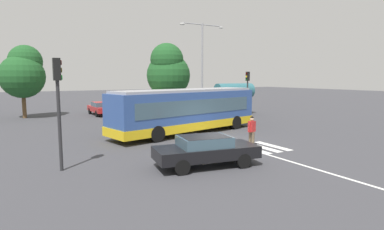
{
  "coord_description": "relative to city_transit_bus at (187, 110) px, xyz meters",
  "views": [
    {
      "loc": [
        -10.88,
        -15.5,
        3.89
      ],
      "look_at": [
        -0.12,
        3.1,
        1.3
      ],
      "focal_mm": 29.48,
      "sensor_mm": 36.0,
      "label": 1
    }
  ],
  "objects": [
    {
      "name": "twin_arm_street_lamp",
      "position": [
        7.06,
        9.38,
        4.24
      ],
      "size": [
        5.31,
        0.32,
        9.44
      ],
      "color": "#939399",
      "rests_on": "ground_plane"
    },
    {
      "name": "city_transit_bus",
      "position": [
        0.0,
        0.0,
        0.0
      ],
      "size": [
        11.82,
        4.89,
        3.06
      ],
      "color": "black",
      "rests_on": "ground_plane"
    },
    {
      "name": "traffic_light_far_corner",
      "position": [
        10.01,
        5.53,
        1.4
      ],
      "size": [
        0.33,
        0.32,
        4.43
      ],
      "color": "#28282B",
      "rests_on": "ground_plane"
    },
    {
      "name": "foreground_sedan",
      "position": [
        -3.34,
        -7.66,
        -0.82
      ],
      "size": [
        4.74,
        2.54,
        1.35
      ],
      "color": "black",
      "rests_on": "ground_plane"
    },
    {
      "name": "lane_center_line",
      "position": [
        0.49,
        -1.51,
        -1.58
      ],
      "size": [
        0.16,
        24.0,
        0.01
      ],
      "primitive_type": "cube",
      "color": "silver",
      "rests_on": "ground_plane"
    },
    {
      "name": "background_tree_right",
      "position": [
        5.33,
        14.06,
        3.02
      ],
      "size": [
        5.03,
        5.03,
        7.73
      ],
      "color": "brown",
      "rests_on": "ground_plane"
    },
    {
      "name": "bus_stop_shelter",
      "position": [
        9.56,
        7.09,
        0.83
      ],
      "size": [
        4.3,
        1.54,
        3.25
      ],
      "color": "#28282B",
      "rests_on": "ground_plane"
    },
    {
      "name": "parked_car_champagne",
      "position": [
        2.87,
        13.65,
        -0.82
      ],
      "size": [
        2.07,
        4.59,
        1.35
      ],
      "color": "black",
      "rests_on": "ground_plane"
    },
    {
      "name": "background_tree_left",
      "position": [
        -9.39,
        14.95,
        2.78
      ],
      "size": [
        4.1,
        4.1,
        6.92
      ],
      "color": "brown",
      "rests_on": "ground_plane"
    },
    {
      "name": "parked_car_red",
      "position": [
        -2.51,
        13.65,
        -0.82
      ],
      "size": [
        1.96,
        4.54,
        1.35
      ],
      "color": "black",
      "rests_on": "ground_plane"
    },
    {
      "name": "ground_plane",
      "position": [
        0.29,
        -3.51,
        -1.59
      ],
      "size": [
        160.0,
        160.0,
        0.0
      ],
      "primitive_type": "plane",
      "color": "#3D3D42"
    },
    {
      "name": "parked_car_white",
      "position": [
        0.2,
        13.26,
        -0.82
      ],
      "size": [
        2.08,
        4.6,
        1.35
      ],
      "color": "black",
      "rests_on": "ground_plane"
    },
    {
      "name": "traffic_light_near_corner",
      "position": [
        -8.9,
        -5.18,
        1.54
      ],
      "size": [
        0.33,
        0.32,
        4.65
      ],
      "color": "#28282B",
      "rests_on": "ground_plane"
    },
    {
      "name": "crosswalk_painted_stripes",
      "position": [
        -0.46,
        -6.1,
        -1.58
      ],
      "size": [
        5.74,
        2.68,
        0.01
      ],
      "color": "silver",
      "rests_on": "ground_plane"
    },
    {
      "name": "pedestrian_crossing_street",
      "position": [
        1.04,
        -5.61,
        -0.62
      ],
      "size": [
        0.57,
        0.36,
        1.72
      ],
      "color": "brown",
      "rests_on": "ground_plane"
    }
  ]
}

